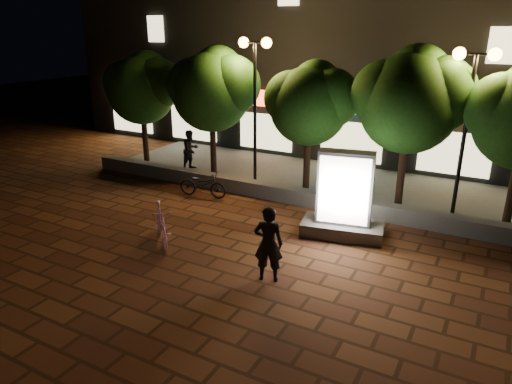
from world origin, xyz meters
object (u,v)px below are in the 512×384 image
Objects in this scene: street_lamp_left at (255,74)px; scooter_pink at (161,224)px; street_lamp_right at (471,90)px; rider at (268,244)px; tree_mid at (311,101)px; ad_kiosk at (344,202)px; tree_left at (213,87)px; tree_far_left at (143,86)px; scooter_parked at (203,184)px; pedestrian at (191,150)px; tree_right at (412,97)px.

street_lamp_left reaches higher than scooter_pink.
street_lamp_right is 2.71× the size of rider.
ad_kiosk is (2.36, -3.16, -2.23)m from tree_mid.
tree_left is 2.66× the size of rider.
tree_left is (3.50, 0.00, 0.15)m from tree_far_left.
street_lamp_right is (8.95, -0.26, 0.45)m from tree_left.
street_lamp_left reaches higher than scooter_parked.
street_lamp_right reaches higher than pedestrian.
ad_kiosk is 1.34× the size of scooter_pink.
tree_right reaches higher than pedestrian.
street_lamp_left reaches higher than rider.
tree_right is 8.45m from scooter_pink.
street_lamp_right is (4.95, -0.26, 0.68)m from tree_mid.
ad_kiosk is 5.07m from scooter_pink.
tree_mid is 0.90× the size of street_lamp_right.
rider is at bearing -48.47° from tree_left.
ad_kiosk is 3.29m from rider.
tree_mid is 2.45× the size of rider.
tree_right reaches higher than scooter_parked.
street_lamp_right is 8.85m from scooter_parked.
pedestrian is (-3.28, 5.86, 0.34)m from scooter_pink.
tree_far_left is 5.50m from street_lamp_left.
rider reaches higher than scooter_parked.
pedestrian is (2.40, -0.14, -2.40)m from tree_far_left.
scooter_pink is 3.70m from scooter_parked.
rider is (-1.67, -6.36, -2.65)m from tree_right.
ad_kiosk reaches higher than rider.
street_lamp_left is 7.78m from rider.
rider is at bearing -118.48° from street_lamp_right.
tree_far_left reaches higher than ad_kiosk.
tree_far_left is 3.40m from pedestrian.
pedestrian is at bearing -178.44° from tree_mid.
scooter_pink is 1.13× the size of pedestrian.
tree_left is 4.02m from scooter_parked.
tree_left reaches higher than scooter_pink.
tree_left is 2.00× the size of ad_kiosk.
street_lamp_left reaches higher than street_lamp_right.
scooter_parked is 3.22m from pedestrian.
street_lamp_left is at bearing -7.70° from tree_left.
tree_mid is 4.70m from scooter_parked.
street_lamp_left is 6.72m from scooter_pink.
street_lamp_left is 6.09m from ad_kiosk.
tree_right is at bearing 0.00° from tree_far_left.
pedestrian reaches higher than scooter_parked.
tree_far_left is 0.89× the size of street_lamp_left.
ad_kiosk is (6.36, -3.16, -2.46)m from tree_left.
street_lamp_left is at bearing -172.69° from tree_mid.
tree_left is at bearing 14.27° from scooter_parked.
ad_kiosk is at bearing -120.61° from rider.
scooter_parked is at bearing -164.35° from street_lamp_right.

